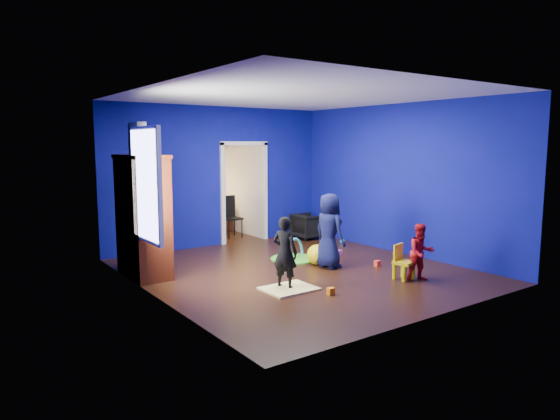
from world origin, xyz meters
TOP-DOWN VIEW (x-y plane):
  - floor at (0.00, 0.00)m, footprint 5.00×5.50m
  - ceiling at (0.00, 0.00)m, footprint 5.00×5.50m
  - wall_back at (0.00, 2.75)m, footprint 5.00×0.02m
  - wall_front at (0.00, -2.75)m, footprint 5.00×0.02m
  - wall_left at (-2.50, 0.00)m, footprint 0.02×5.50m
  - wall_right at (2.50, 0.00)m, footprint 0.02×5.50m
  - alcove at (0.60, 3.62)m, footprint 1.00×1.75m
  - armchair at (1.96, 2.20)m, footprint 0.62×0.61m
  - child_black at (-0.77, -0.68)m, footprint 0.40×0.47m
  - child_navy at (0.59, -0.09)m, footprint 0.43×0.64m
  - toddler_red at (1.20, -1.57)m, footprint 0.53×0.48m
  - vase at (-2.22, 0.90)m, footprint 0.25×0.25m
  - potted_plant at (-2.22, 1.42)m, footprint 0.29×0.29m
  - tv_armoire at (-2.22, 1.20)m, footprint 0.58×1.14m
  - crt_tv at (-2.18, 1.20)m, footprint 0.46×0.70m
  - yellow_blanket at (-0.77, -0.78)m, footprint 0.76×0.61m
  - hopper_ball at (0.54, 0.16)m, footprint 0.37×0.37m
  - kid_chair at (1.05, -1.37)m, footprint 0.34×0.34m
  - play_mat at (0.45, 0.74)m, footprint 0.86×0.86m
  - toy_arch at (0.45, 0.74)m, footprint 0.72×0.38m
  - window_left at (-2.48, 0.35)m, footprint 0.03×0.95m
  - curtain at (-2.37, 0.90)m, footprint 0.14×0.42m
  - doorway at (0.60, 2.75)m, footprint 1.16×0.10m
  - study_desk at (0.60, 4.26)m, footprint 0.88×0.44m
  - desk_monitor at (0.60, 4.38)m, footprint 0.40×0.05m
  - desk_lamp at (0.32, 4.32)m, footprint 0.14×0.14m
  - folding_chair at (0.60, 3.30)m, footprint 0.40×0.40m
  - book_shelf at (0.60, 4.37)m, footprint 0.88×0.24m
  - toy_0 at (1.34, -0.53)m, footprint 0.10×0.08m
  - toy_1 at (2.18, 1.30)m, footprint 0.11×0.11m
  - toy_2 at (-0.43, -1.32)m, footprint 0.10×0.08m
  - toy_3 at (1.17, 0.80)m, footprint 0.11×0.11m
  - toy_4 at (1.38, 0.51)m, footprint 0.10×0.08m
  - toy_5 at (1.10, 0.47)m, footprint 0.11×0.11m

SIDE VIEW (x-z plane):
  - floor at x=0.00m, z-range -0.01..0.01m
  - play_mat at x=0.45m, z-range 0.00..0.02m
  - yellow_blanket at x=-0.77m, z-range 0.00..0.03m
  - toy_arch at x=0.45m, z-range -0.37..0.41m
  - toy_0 at x=1.34m, z-range 0.00..0.10m
  - toy_2 at x=-0.43m, z-range 0.00..0.10m
  - toy_4 at x=1.38m, z-range 0.00..0.10m
  - toy_1 at x=2.18m, z-range 0.00..0.11m
  - toy_3 at x=1.17m, z-range 0.00..0.11m
  - toy_5 at x=1.10m, z-range 0.00..0.11m
  - hopper_ball at x=0.54m, z-range 0.00..0.37m
  - kid_chair at x=1.05m, z-range 0.00..0.50m
  - armchair at x=1.96m, z-range 0.00..0.57m
  - study_desk at x=0.60m, z-range 0.00..0.75m
  - toddler_red at x=1.20m, z-range 0.00..0.90m
  - folding_chair at x=0.60m, z-range 0.00..0.92m
  - child_black at x=-0.77m, z-range 0.00..1.08m
  - child_navy at x=0.59m, z-range 0.00..1.29m
  - desk_lamp at x=0.32m, z-range 0.86..1.00m
  - desk_monitor at x=0.60m, z-range 0.79..1.11m
  - tv_armoire at x=-2.22m, z-range 0.00..1.96m
  - crt_tv at x=-2.18m, z-range 0.75..1.29m
  - doorway at x=0.60m, z-range 0.00..2.10m
  - alcove at x=0.60m, z-range 0.00..2.50m
  - curtain at x=-2.37m, z-range 0.05..2.45m
  - wall_back at x=0.00m, z-range 0.00..2.90m
  - wall_front at x=0.00m, z-range 0.00..2.90m
  - wall_left at x=-2.50m, z-range 0.00..2.90m
  - wall_right at x=2.50m, z-range 0.00..2.90m
  - window_left at x=-2.48m, z-range 0.77..2.33m
  - book_shelf at x=0.60m, z-range 2.00..2.04m
  - vase at x=-2.22m, z-range 1.96..2.16m
  - potted_plant at x=-2.22m, z-range 1.96..2.39m
  - ceiling at x=0.00m, z-range 2.90..2.90m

